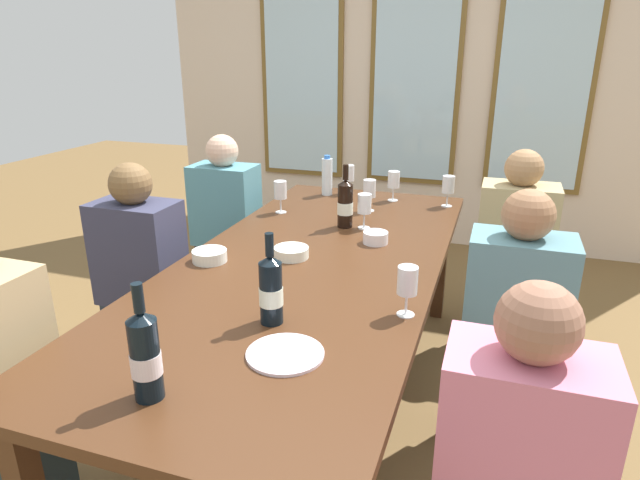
{
  "coord_description": "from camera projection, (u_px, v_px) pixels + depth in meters",
  "views": [
    {
      "loc": [
        0.71,
        -1.99,
        1.59
      ],
      "look_at": [
        0.0,
        0.13,
        0.79
      ],
      "focal_mm": 30.45,
      "sensor_mm": 36.0,
      "label": 1
    }
  ],
  "objects": [
    {
      "name": "ground_plane",
      "position": [
        311.0,
        409.0,
        2.52
      ],
      "size": [
        12.0,
        12.0,
        0.0
      ],
      "primitive_type": "plane",
      "color": "brown"
    },
    {
      "name": "back_wall_with_windows",
      "position": [
        416.0,
        65.0,
        4.28
      ],
      "size": [
        4.26,
        0.1,
        2.9
      ],
      "color": "beige",
      "rests_on": "ground"
    },
    {
      "name": "dining_table",
      "position": [
        310.0,
        275.0,
        2.29
      ],
      "size": [
        1.06,
        2.45,
        0.74
      ],
      "color": "#492A17",
      "rests_on": "ground"
    },
    {
      "name": "white_plate_0",
      "position": [
        285.0,
        354.0,
        1.58
      ],
      "size": [
        0.23,
        0.23,
        0.01
      ],
      "primitive_type": "cylinder",
      "color": "white",
      "rests_on": "dining_table"
    },
    {
      "name": "wine_bottle_0",
      "position": [
        145.0,
        355.0,
        1.35
      ],
      "size": [
        0.08,
        0.08,
        0.32
      ],
      "color": "black",
      "rests_on": "dining_table"
    },
    {
      "name": "wine_bottle_1",
      "position": [
        345.0,
        204.0,
        2.66
      ],
      "size": [
        0.08,
        0.08,
        0.31
      ],
      "color": "black",
      "rests_on": "dining_table"
    },
    {
      "name": "wine_bottle_2",
      "position": [
        271.0,
        289.0,
        1.73
      ],
      "size": [
        0.08,
        0.08,
        0.31
      ],
      "color": "black",
      "rests_on": "dining_table"
    },
    {
      "name": "tasting_bowl_0",
      "position": [
        376.0,
        238.0,
        2.47
      ],
      "size": [
        0.11,
        0.11,
        0.05
      ],
      "primitive_type": "cylinder",
      "color": "white",
      "rests_on": "dining_table"
    },
    {
      "name": "tasting_bowl_1",
      "position": [
        291.0,
        252.0,
        2.3
      ],
      "size": [
        0.15,
        0.15,
        0.05
      ],
      "primitive_type": "cylinder",
      "color": "white",
      "rests_on": "dining_table"
    },
    {
      "name": "tasting_bowl_2",
      "position": [
        210.0,
        256.0,
        2.26
      ],
      "size": [
        0.14,
        0.14,
        0.05
      ],
      "primitive_type": "cylinder",
      "color": "white",
      "rests_on": "dining_table"
    },
    {
      "name": "water_bottle",
      "position": [
        327.0,
        176.0,
        3.25
      ],
      "size": [
        0.06,
        0.06,
        0.24
      ],
      "color": "white",
      "rests_on": "dining_table"
    },
    {
      "name": "wine_glass_0",
      "position": [
        280.0,
        191.0,
        2.89
      ],
      "size": [
        0.07,
        0.07,
        0.17
      ],
      "color": "white",
      "rests_on": "dining_table"
    },
    {
      "name": "wine_glass_1",
      "position": [
        448.0,
        185.0,
        3.0
      ],
      "size": [
        0.07,
        0.07,
        0.17
      ],
      "color": "white",
      "rests_on": "dining_table"
    },
    {
      "name": "wine_glass_2",
      "position": [
        394.0,
        181.0,
        3.12
      ],
      "size": [
        0.07,
        0.07,
        0.17
      ],
      "color": "white",
      "rests_on": "dining_table"
    },
    {
      "name": "wine_glass_3",
      "position": [
        407.0,
        283.0,
        1.78
      ],
      "size": [
        0.07,
        0.07,
        0.17
      ],
      "color": "white",
      "rests_on": "dining_table"
    },
    {
      "name": "wine_glass_4",
      "position": [
        349.0,
        174.0,
        3.28
      ],
      "size": [
        0.07,
        0.07,
        0.17
      ],
      "color": "white",
      "rests_on": "dining_table"
    },
    {
      "name": "wine_glass_5",
      "position": [
        364.0,
        205.0,
        2.64
      ],
      "size": [
        0.07,
        0.07,
        0.17
      ],
      "color": "white",
      "rests_on": "dining_table"
    },
    {
      "name": "wine_glass_6",
      "position": [
        369.0,
        190.0,
        2.92
      ],
      "size": [
        0.07,
        0.07,
        0.17
      ],
      "color": "white",
      "rests_on": "dining_table"
    },
    {
      "name": "seated_person_0",
      "position": [
        227.0,
        231.0,
        3.31
      ],
      "size": [
        0.38,
        0.24,
        1.11
      ],
      "color": "#312A2F",
      "rests_on": "ground"
    },
    {
      "name": "seated_person_1",
      "position": [
        512.0,
        259.0,
        2.86
      ],
      "size": [
        0.38,
        0.24,
        1.11
      ],
      "color": "#372B39",
      "rests_on": "ground"
    },
    {
      "name": "seated_person_4",
      "position": [
        143.0,
        285.0,
        2.56
      ],
      "size": [
        0.38,
        0.24,
        1.11
      ],
      "color": "#29313D",
      "rests_on": "ground"
    },
    {
      "name": "seated_person_5",
      "position": [
        512.0,
        335.0,
        2.12
      ],
      "size": [
        0.38,
        0.24,
        1.11
      ],
      "color": "#242238",
      "rests_on": "ground"
    }
  ]
}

